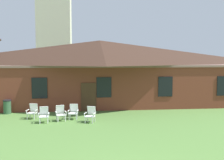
% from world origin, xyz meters
% --- Properties ---
extents(brick_building, '(24.09, 10.40, 5.49)m').
position_xyz_m(brick_building, '(-0.00, 17.48, 2.80)').
color(brick_building, brown).
rests_on(brick_building, ground).
extents(dome_tower, '(5.18, 5.18, 19.41)m').
position_xyz_m(dome_tower, '(-5.74, 34.08, 8.88)').
color(dome_tower, beige).
rests_on(dome_tower, ground).
extents(lawn_chair_by_porch, '(0.72, 0.77, 0.96)m').
position_xyz_m(lawn_chair_by_porch, '(-4.77, 10.46, 0.50)').
color(lawn_chair_by_porch, silver).
rests_on(lawn_chair_by_porch, ground).
extents(lawn_chair_near_door, '(0.69, 0.72, 0.96)m').
position_xyz_m(lawn_chair_near_door, '(-3.90, 9.34, 0.50)').
color(lawn_chair_near_door, white).
rests_on(lawn_chair_near_door, ground).
extents(lawn_chair_left_end, '(0.74, 0.79, 0.96)m').
position_xyz_m(lawn_chair_left_end, '(-2.94, 9.71, 0.50)').
color(lawn_chair_left_end, silver).
rests_on(lawn_chair_left_end, ground).
extents(lawn_chair_middle, '(0.69, 0.72, 0.96)m').
position_xyz_m(lawn_chair_middle, '(-2.14, 10.07, 0.50)').
color(lawn_chair_middle, white).
rests_on(lawn_chair_middle, ground).
extents(lawn_chair_right_end, '(0.76, 0.81, 0.96)m').
position_xyz_m(lawn_chair_right_end, '(-1.07, 9.10, 0.50)').
color(lawn_chair_right_end, silver).
rests_on(lawn_chair_right_end, ground).
extents(trash_bin, '(0.56, 0.56, 0.98)m').
position_xyz_m(trash_bin, '(-6.84, 12.18, 0.50)').
color(trash_bin, '#335638').
rests_on(trash_bin, ground).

